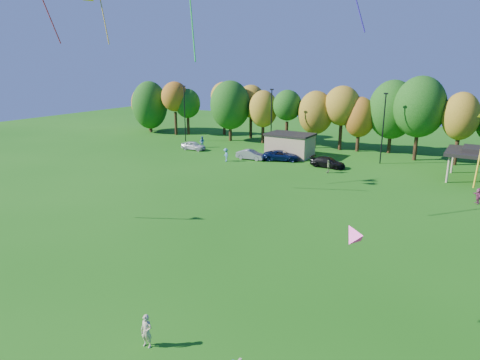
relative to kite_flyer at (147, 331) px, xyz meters
The scene contains 14 objects.
ground 4.05m from the kite_flyer, 116.24° to the left, with size 160.00×160.00×0.00m, color #19600F.
tree_line 49.42m from the kite_flyer, 93.24° to the left, with size 93.57×10.55×11.15m.
lamp_posts 43.75m from the kite_flyer, 89.68° to the left, with size 64.50×0.25×9.09m.
utility_building 43.20m from the kite_flyer, 105.79° to the left, with size 6.30×4.30×3.25m.
kite_flyer is the anchor object (origin of this frame).
car_a 46.26m from the kite_flyer, 124.31° to the left, with size 1.54×3.83×1.30m, color silver.
car_b 40.07m from the kite_flyer, 112.65° to the left, with size 1.38×3.97×1.31m, color gray.
car_c 40.27m from the kite_flyer, 106.70° to the left, with size 2.26×4.90×1.36m, color #0B1943.
car_d 38.37m from the kite_flyer, 97.37° to the left, with size 1.81×4.45×1.29m, color black.
far_person_0 35.65m from the kite_flyer, 96.32° to the left, with size 0.92×0.38×1.58m, color olive.
far_person_2 48.25m from the kite_flyer, 122.84° to the left, with size 0.84×0.65×1.72m, color teal.
far_person_3 33.80m from the kite_flyer, 69.11° to the left, with size 1.42×0.45×1.53m, color #84375B.
far_person_4 38.59m from the kite_flyer, 117.35° to the left, with size 1.14×0.66×1.76m, color teal.
kite_7 10.72m from the kite_flyer, 41.12° to the left, with size 1.55×1.42×1.27m.
Camera 1 is at (14.30, -16.06, 12.85)m, focal length 32.00 mm.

